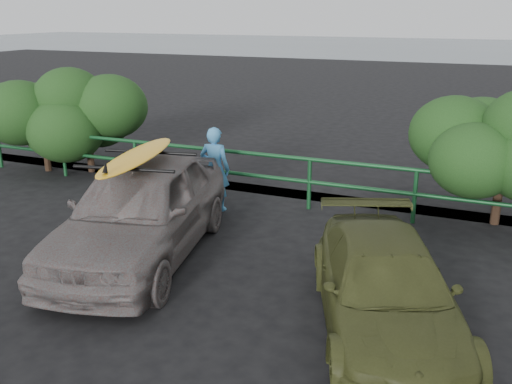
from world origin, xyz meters
TOP-DOWN VIEW (x-y plane):
  - ground at (0.00, 0.00)m, footprint 80.00×80.00m
  - ocean at (0.00, 60.00)m, footprint 200.00×200.00m
  - guardrail at (0.00, 5.00)m, footprint 14.00×0.08m
  - shrub_left at (-4.80, 5.40)m, footprint 3.20×2.40m
  - sedan at (-0.72, 1.82)m, footprint 2.70×4.80m
  - olive_vehicle at (3.21, 1.11)m, footprint 2.81×4.13m
  - man at (-0.67, 4.26)m, footprint 0.62×0.43m
  - roof_rack at (-0.72, 1.82)m, footprint 1.72×1.36m
  - surfboard at (-0.72, 1.82)m, footprint 1.04×2.63m

SIDE VIEW (x-z plane):
  - ground at x=0.00m, z-range 0.00..0.00m
  - ocean at x=0.00m, z-range 0.00..0.00m
  - guardrail at x=0.00m, z-range 0.00..1.04m
  - olive_vehicle at x=3.21m, z-range 0.00..1.11m
  - sedan at x=-0.72m, z-range 0.00..1.54m
  - man at x=-0.67m, z-range 0.00..1.64m
  - shrub_left at x=-4.80m, z-range 0.00..2.21m
  - roof_rack at x=-0.72m, z-range 1.54..1.59m
  - surfboard at x=-0.72m, z-range 1.59..1.67m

